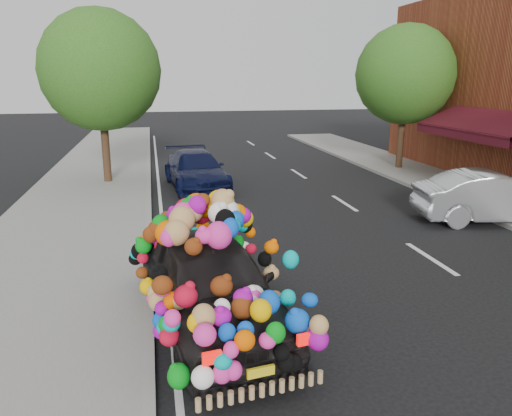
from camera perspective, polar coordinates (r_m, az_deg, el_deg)
The scene contains 9 objects.
ground at distance 10.12m, azimuth 1.40°, elevation -7.24°, with size 100.00×100.00×0.00m, color black.
sidewalk at distance 10.10m, azimuth -23.37°, elevation -8.20°, with size 4.00×60.00×0.12m, color gray.
kerb at distance 9.87m, azimuth -12.14°, elevation -7.77°, with size 0.15×60.00×0.13m, color gray.
lane_markings at distance 11.44m, azimuth 19.32°, elevation -5.43°, with size 6.00×50.00×0.01m, color silver, non-canonical shape.
tree_near_sidewalk at distance 18.72m, azimuth -17.42°, elevation 14.78°, with size 4.20×4.20×6.13m.
tree_far_b at distance 21.67m, azimuth 16.69°, elevation 14.38°, with size 4.00×4.00×5.90m.
plush_art_car at distance 7.62m, azimuth -5.28°, elevation -6.26°, with size 2.71×4.66×2.08m.
navy_sedan at distance 17.65m, azimuth -6.89°, elevation 4.33°, with size 1.80×4.43×1.29m, color black.
silver_hatchback at distance 14.79m, azimuth 25.66°, elevation 1.13°, with size 1.45×4.15×1.37m, color #ABADB2.
Camera 1 is at (-2.16, -9.14, 3.78)m, focal length 35.00 mm.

